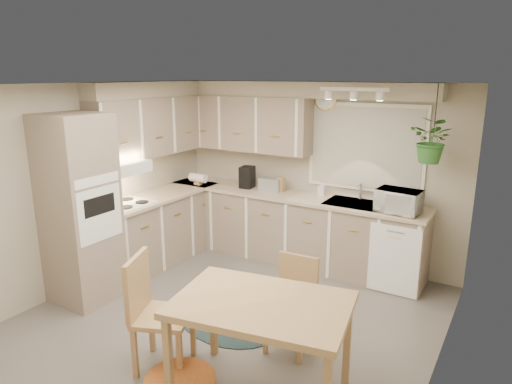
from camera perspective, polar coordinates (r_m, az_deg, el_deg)
floor at (r=4.94m, az=-3.71°, el=-15.86°), size 4.20×4.20×0.00m
ceiling at (r=4.26m, az=-4.25°, el=13.21°), size 4.20×4.20×0.00m
wall_back at (r=6.23m, az=7.19°, el=2.44°), size 4.00×0.04×2.40m
wall_front at (r=3.10m, az=-27.33°, el=-11.92°), size 4.00×0.04×2.40m
wall_left at (r=5.80m, az=-20.37°, el=0.72°), size 0.04×4.20×2.40m
wall_right at (r=3.74m, az=22.23°, el=-6.90°), size 0.04×4.20×2.40m
base_cab_left at (r=6.36m, az=-11.92°, el=-4.53°), size 0.60×1.85×0.90m
base_cab_back at (r=6.25m, az=4.17°, el=-4.58°), size 3.60×0.60×0.90m
counter_left at (r=6.22m, az=-12.08°, el=-0.45°), size 0.64×1.89×0.04m
counter_back at (r=6.11m, az=4.21°, el=-0.43°), size 3.64×0.64×0.04m
oven_stack at (r=5.37m, az=-21.14°, el=-2.08°), size 0.65×0.65×2.10m
wall_oven_face at (r=5.13m, az=-18.93°, el=-2.65°), size 0.02×0.56×0.58m
upper_cab_left at (r=6.23m, az=-12.65°, el=8.03°), size 0.35×2.00×0.75m
upper_cab_back at (r=6.45m, az=-1.50°, el=8.59°), size 2.00×0.35×0.75m
soffit_left at (r=6.22m, az=-13.07°, el=12.39°), size 0.30×2.00×0.20m
soffit_back at (r=6.04m, az=5.16°, el=12.65°), size 3.60×0.30×0.20m
cooktop at (r=5.81m, az=-15.87°, el=-1.48°), size 0.52×0.58×0.02m
range_hood at (r=5.72m, az=-16.32°, el=2.93°), size 0.40×0.60×0.14m
window_blinds at (r=5.89m, az=13.45°, el=5.41°), size 1.40×0.02×1.00m
window_frame at (r=5.90m, az=13.48°, el=5.42°), size 1.50×0.02×1.10m
sink at (r=5.79m, az=12.21°, el=-1.79°), size 0.70×0.48×0.10m
dishwasher_front at (r=5.50m, az=16.82°, el=-8.21°), size 0.58×0.02×0.83m
track_light_bar at (r=5.33m, az=12.14°, el=12.46°), size 0.80×0.04×0.04m
wall_clock at (r=6.01m, az=8.70°, el=11.39°), size 0.30×0.03×0.30m
dining_table at (r=3.75m, az=0.65°, el=-19.14°), size 1.46×1.10×0.83m
chair_left at (r=4.12m, az=-11.51°, el=-14.63°), size 0.62×0.62×1.02m
chair_back at (r=4.31m, az=4.28°, el=-14.07°), size 0.44×0.44×0.87m
braided_rug at (r=5.03m, az=-3.45°, el=-15.17°), size 1.62×1.45×0.01m
microwave at (r=5.49m, az=17.40°, el=-0.79°), size 0.51×0.31×0.33m
soap_bottle at (r=6.07m, az=8.20°, el=0.00°), size 0.11×0.20×0.09m
hanging_plant at (r=5.31m, az=21.19°, el=5.45°), size 0.58×0.62×0.39m
coffee_maker at (r=6.40m, az=-1.11°, el=1.88°), size 0.20×0.23×0.30m
toaster at (r=6.25m, az=1.78°, el=0.99°), size 0.32×0.21×0.18m
knife_block at (r=6.20m, az=3.12°, el=0.95°), size 0.09×0.09×0.20m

